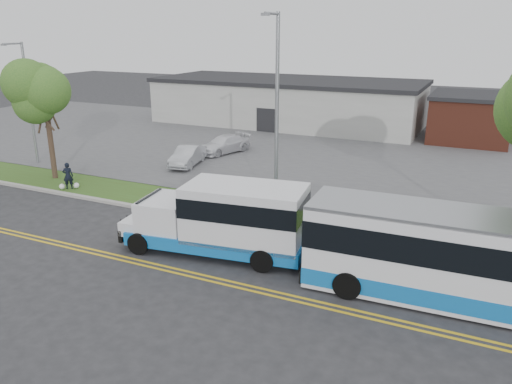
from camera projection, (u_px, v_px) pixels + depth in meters
The scene contains 18 objects.
ground at pixel (193, 228), 23.34m from camera, with size 140.00×140.00×0.00m, color #28282B.
lane_line_north at pixel (142, 261), 20.03m from camera, with size 70.00×0.12×0.01m, color gold.
lane_line_south at pixel (138, 264), 19.77m from camera, with size 70.00×0.12×0.01m, color gold.
curb at pixel (205, 219), 24.26m from camera, with size 80.00×0.30×0.15m, color #9E9B93.
verge at pixel (223, 208), 25.82m from camera, with size 80.00×3.30×0.10m, color #39501A.
parking_lot at pixel (312, 151), 37.95m from camera, with size 80.00×25.00×0.10m, color #4C4C4F.
commercial_building at pixel (288, 102), 48.31m from camera, with size 25.40×10.40×4.35m.
brick_wing at pixel (470, 118), 40.87m from camera, with size 6.30×7.30×3.90m.
tree_west at pixel (45, 96), 29.34m from camera, with size 4.40×4.40×6.91m.
streetlight_near at pixel (276, 112), 22.85m from camera, with size 0.35×1.53×9.50m.
streetlight_far at pixel (28, 99), 33.06m from camera, with size 0.35×1.53×8.00m.
shuttle_bus at pixel (227, 217), 20.27m from camera, with size 8.05×3.52×2.99m.
transit_bus at pixel (478, 261), 16.39m from camera, with size 11.50×3.12×3.16m.
pedestrian at pixel (68, 176), 28.55m from camera, with size 0.57×0.37×1.55m, color black.
parked_car_a at pixel (188, 156), 33.55m from camera, with size 1.37×3.94×1.30m, color #AAADB2.
parked_car_b at pixel (224, 144), 37.01m from camera, with size 1.77×4.36×1.26m, color white.
grocery_bag_left at pixel (62, 186), 28.65m from camera, with size 0.32×0.32×0.32m, color white.
grocery_bag_right at pixel (76, 185), 28.84m from camera, with size 0.32×0.32×0.32m, color white.
Camera 1 is at (11.86, -18.36, 8.87)m, focal length 35.00 mm.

